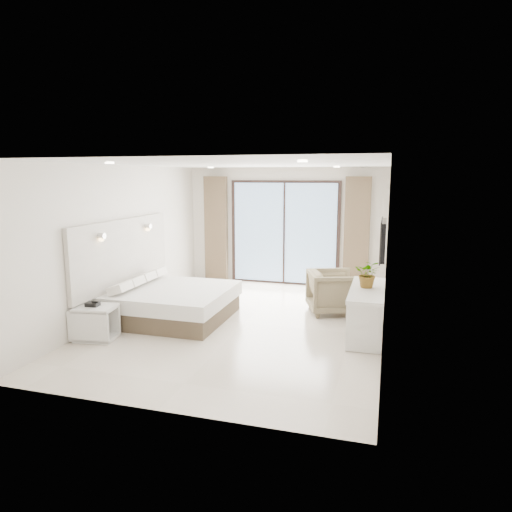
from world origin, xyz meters
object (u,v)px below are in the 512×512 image
(nightstand, at_px, (96,323))
(armchair, at_px, (333,290))
(console_desk, at_px, (367,301))
(bed, at_px, (172,303))

(nightstand, bearing_deg, armchair, 27.16)
(armchair, bearing_deg, console_desk, -168.58)
(bed, height_order, armchair, armchair)
(armchair, bearing_deg, bed, 93.84)
(nightstand, xyz_separation_m, armchair, (3.34, 2.45, 0.17))
(console_desk, height_order, armchair, armchair)
(nightstand, distance_m, console_desk, 4.24)
(bed, xyz_separation_m, nightstand, (-0.65, -1.28, -0.03))
(nightstand, bearing_deg, bed, 54.02)
(bed, height_order, console_desk, console_desk)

